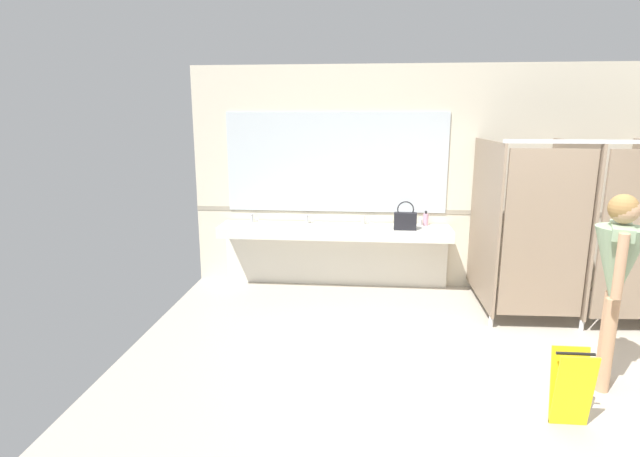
{
  "coord_description": "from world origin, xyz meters",
  "views": [
    {
      "loc": [
        -1.51,
        -4.2,
        2.31
      ],
      "look_at": [
        -1.97,
        0.86,
        1.16
      ],
      "focal_mm": 27.91,
      "sensor_mm": 36.0,
      "label": 1
    }
  ],
  "objects_px": {
    "person_standing": "(617,268)",
    "wet_floor_sign": "(572,387)",
    "handbag": "(405,220)",
    "soap_dispenser": "(426,219)"
  },
  "relations": [
    {
      "from": "person_standing",
      "to": "soap_dispenser",
      "type": "bearing_deg",
      "value": 117.75
    },
    {
      "from": "person_standing",
      "to": "wet_floor_sign",
      "type": "relative_size",
      "value": 2.82
    },
    {
      "from": "soap_dispenser",
      "to": "wet_floor_sign",
      "type": "height_order",
      "value": "soap_dispenser"
    },
    {
      "from": "handbag",
      "to": "wet_floor_sign",
      "type": "relative_size",
      "value": 0.62
    },
    {
      "from": "person_standing",
      "to": "wet_floor_sign",
      "type": "height_order",
      "value": "person_standing"
    },
    {
      "from": "soap_dispenser",
      "to": "wet_floor_sign",
      "type": "bearing_deg",
      "value": -75.86
    },
    {
      "from": "soap_dispenser",
      "to": "wet_floor_sign",
      "type": "relative_size",
      "value": 0.32
    },
    {
      "from": "person_standing",
      "to": "handbag",
      "type": "xyz_separation_m",
      "value": [
        -1.58,
        2.14,
        -0.07
      ]
    },
    {
      "from": "soap_dispenser",
      "to": "wet_floor_sign",
      "type": "distance_m",
      "value": 3.22
    },
    {
      "from": "person_standing",
      "to": "wet_floor_sign",
      "type": "distance_m",
      "value": 1.11
    }
  ]
}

